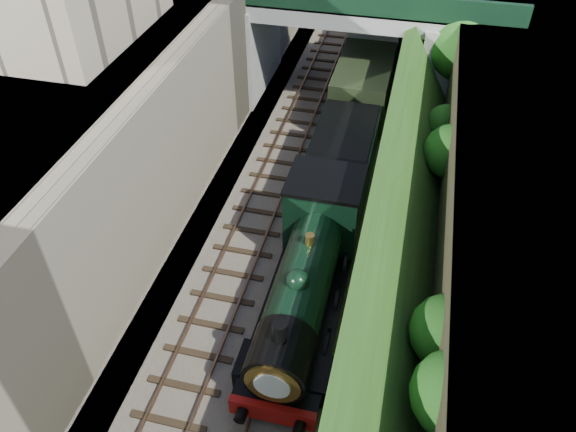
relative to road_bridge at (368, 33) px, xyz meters
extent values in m
cube|color=#473F38|center=(-0.94, -4.00, -3.98)|extent=(10.00, 90.00, 0.20)
cube|color=#756B56|center=(-6.44, -4.00, -0.58)|extent=(1.00, 90.00, 7.00)
cube|color=#262628|center=(-9.94, -4.00, -0.58)|extent=(6.00, 90.00, 7.00)
cube|color=#262628|center=(8.56, -4.00, -0.95)|extent=(8.00, 90.00, 6.25)
cube|color=#1E4714|center=(4.06, -4.00, -1.38)|extent=(4.02, 90.00, 6.36)
sphere|color=#194C14|center=(5.01, -21.73, 0.38)|extent=(2.23, 2.23, 2.23)
sphere|color=#194C14|center=(4.83, -19.61, 0.08)|extent=(2.13, 2.13, 2.13)
sphere|color=#194C14|center=(2.80, -16.07, -3.22)|extent=(1.35, 1.35, 1.35)
sphere|color=#194C14|center=(2.74, -13.80, -3.32)|extent=(1.84, 1.84, 1.84)
sphere|color=#194C14|center=(4.73, -10.48, -0.08)|extent=(2.20, 2.20, 2.20)
sphere|color=#194C14|center=(4.50, -7.78, -0.46)|extent=(1.72, 1.72, 1.72)
sphere|color=#194C14|center=(2.94, -3.38, -2.99)|extent=(1.56, 1.56, 1.56)
sphere|color=#194C14|center=(3.85, -1.31, -1.50)|extent=(1.32, 1.32, 1.32)
sphere|color=#194C14|center=(3.87, 2.87, -1.47)|extent=(2.38, 2.38, 2.38)
sphere|color=#194C14|center=(3.31, 5.97, -2.39)|extent=(1.90, 1.90, 1.90)
sphere|color=#194C14|center=(3.71, 8.93, -1.74)|extent=(1.81, 1.81, 1.81)
sphere|color=#194C14|center=(3.06, 11.77, -2.80)|extent=(2.12, 2.12, 2.12)
cube|color=black|center=(-2.94, -4.00, -3.84)|extent=(2.50, 90.00, 0.07)
cube|color=brown|center=(-3.66, -4.00, -3.75)|extent=(0.08, 90.00, 0.14)
cube|color=brown|center=(-2.23, -4.00, -3.75)|extent=(0.08, 90.00, 0.14)
cube|color=black|center=(0.26, -4.00, -3.84)|extent=(2.50, 90.00, 0.07)
cube|color=brown|center=(-0.46, -4.00, -3.75)|extent=(0.08, 90.00, 0.14)
cube|color=brown|center=(0.97, -4.00, -3.75)|extent=(0.08, 90.00, 0.14)
cube|color=gray|center=(-0.44, 0.00, 1.62)|extent=(16.00, 6.00, 0.90)
cube|color=#12311C|center=(-0.44, -2.85, 2.57)|extent=(16.00, 0.30, 1.20)
cube|color=gray|center=(-6.44, 0.00, -1.23)|extent=(1.40, 6.40, 5.70)
cube|color=gray|center=(4.26, 0.00, -1.23)|extent=(2.40, 6.40, 5.70)
cylinder|color=black|center=(4.86, -2.10, -1.88)|extent=(0.30, 0.30, 4.40)
sphere|color=#194C14|center=(4.86, -2.10, 0.72)|extent=(3.60, 3.60, 3.60)
sphere|color=#194C14|center=(5.36, -1.30, 0.12)|extent=(2.40, 2.40, 2.40)
cube|color=black|center=(0.26, -17.22, -3.58)|extent=(2.40, 8.40, 0.60)
cube|color=black|center=(0.26, -16.22, -3.03)|extent=(2.70, 10.00, 0.35)
cube|color=maroon|center=(0.26, -21.32, -3.13)|extent=(2.70, 0.25, 0.70)
cylinder|color=black|center=(0.26, -17.02, -1.73)|extent=(1.90, 5.60, 1.90)
cylinder|color=black|center=(0.26, -20.32, -1.73)|extent=(1.96, 1.80, 1.96)
cylinder|color=white|center=(0.26, -21.30, -1.73)|extent=(1.10, 0.05, 1.10)
cylinder|color=black|center=(0.26, -20.32, -0.53)|extent=(0.44, 0.44, 0.90)
sphere|color=black|center=(0.26, -18.02, -0.73)|extent=(0.76, 0.76, 0.76)
cylinder|color=#A57F33|center=(0.26, -16.22, -0.63)|extent=(0.32, 0.32, 0.50)
cube|color=black|center=(0.26, -13.42, -1.58)|extent=(2.75, 2.40, 2.80)
cube|color=black|center=(0.26, -13.42, -0.13)|extent=(2.85, 2.50, 0.15)
cube|color=black|center=(-0.99, -19.82, -3.23)|extent=(0.60, 1.40, 0.90)
cube|color=black|center=(1.51, -19.82, -3.23)|extent=(0.60, 1.40, 0.90)
cube|color=black|center=(0.26, -9.02, -3.63)|extent=(2.30, 6.00, 0.50)
cube|color=black|center=(0.26, -9.02, -3.38)|extent=(2.60, 6.00, 0.50)
cube|color=black|center=(0.26, -9.02, -2.18)|extent=(2.70, 6.00, 2.40)
cube|color=black|center=(0.26, -9.02, -0.93)|extent=(2.50, 5.60, 0.20)
cube|color=black|center=(0.26, 3.58, -3.68)|extent=(2.30, 17.00, 0.40)
cube|color=black|center=(0.26, 3.58, -3.43)|extent=(2.50, 17.00, 0.50)
cube|color=black|center=(0.26, 3.58, -1.93)|extent=(2.80, 18.00, 2.70)
cube|color=slate|center=(0.26, 3.58, -0.43)|extent=(2.90, 18.00, 0.50)
camera|label=1|loc=(2.83, -29.84, 12.52)|focal=35.00mm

